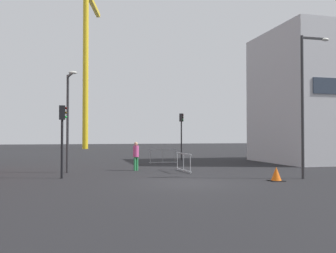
% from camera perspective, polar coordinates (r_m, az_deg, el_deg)
% --- Properties ---
extents(ground, '(160.00, 160.00, 0.00)m').
position_cam_1_polar(ground, '(16.62, 3.02, -8.68)').
color(ground, black).
extents(office_block, '(11.06, 8.17, 10.28)m').
position_cam_1_polar(office_block, '(32.80, 23.89, 4.01)').
color(office_block, '#B7B7BC').
rests_on(office_block, ground).
extents(construction_crane, '(5.14, 19.52, 26.22)m').
position_cam_1_polar(construction_crane, '(63.09, -12.46, 12.61)').
color(construction_crane, yellow).
rests_on(construction_crane, ground).
extents(streetlamp_tall, '(1.60, 0.24, 7.02)m').
position_cam_1_polar(streetlamp_tall, '(19.43, 20.42, 4.63)').
color(streetlamp_tall, '#2D2D30').
rests_on(streetlamp_tall, ground).
extents(streetlamp_short, '(0.57, 1.77, 5.57)m').
position_cam_1_polar(streetlamp_short, '(21.52, -15.06, 2.10)').
color(streetlamp_short, '#2D2D30').
rests_on(streetlamp_short, ground).
extents(traffic_light_corner, '(0.37, 0.37, 4.04)m').
position_cam_1_polar(traffic_light_corner, '(32.40, 2.08, -0.34)').
color(traffic_light_corner, '#2D2D30').
rests_on(traffic_light_corner, ground).
extents(traffic_light_near, '(0.38, 0.26, 3.59)m').
position_cam_1_polar(traffic_light_near, '(18.97, -15.96, -0.36)').
color(traffic_light_near, black).
rests_on(traffic_light_near, ground).
extents(pedestrian_walking, '(0.34, 0.34, 1.72)m').
position_cam_1_polar(pedestrian_walking, '(22.48, -4.95, -4.22)').
color(pedestrian_walking, '#2D844C').
rests_on(pedestrian_walking, ground).
extents(safety_barrier_rear, '(2.13, 0.09, 1.08)m').
position_cam_1_polar(safety_barrier_rear, '(27.86, -0.79, -4.59)').
color(safety_barrier_rear, gray).
rests_on(safety_barrier_rear, ground).
extents(safety_barrier_front, '(0.17, 2.58, 1.08)m').
position_cam_1_polar(safety_barrier_front, '(21.62, 2.40, -5.50)').
color(safety_barrier_front, '#9EA0A5').
rests_on(safety_barrier_front, ground).
extents(traffic_cone_on_verge, '(0.65, 0.65, 0.66)m').
position_cam_1_polar(traffic_cone_on_verge, '(18.01, 16.31, -7.08)').
color(traffic_cone_on_verge, black).
rests_on(traffic_cone_on_verge, ground).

